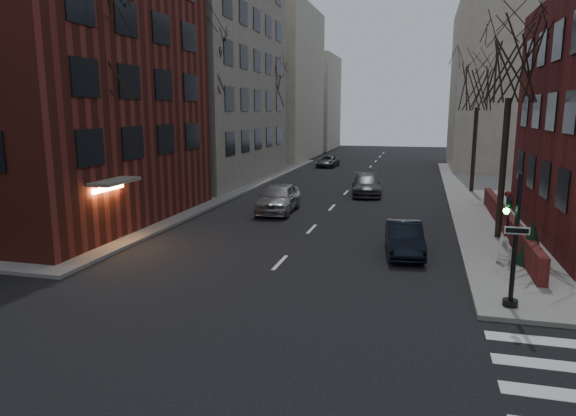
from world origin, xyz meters
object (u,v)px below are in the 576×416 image
object	(u,v)px
traffic_signal	(512,249)
car_lane_far	(328,161)
tree_left_b	(208,64)
tree_right_b	(478,86)
parked_sedan	(404,238)
evergreen_shrub	(532,242)
tree_left_c	(269,87)
streetlamp_near	(193,138)
streetlamp_far	(281,127)
car_lane_silver	(279,198)
sandwich_board	(504,250)
car_lane_gray	(366,185)
tree_right_a	(512,61)
tree_left_a	(100,52)

from	to	relation	value
traffic_signal	car_lane_far	xyz separation A→B (m)	(-12.33, 37.69, -1.33)
tree_left_b	tree_right_b	world-z (taller)	tree_left_b
tree_right_b	tree_left_b	bearing A→B (deg)	-161.18
parked_sedan	evergreen_shrub	distance (m)	4.79
traffic_signal	tree_left_c	distance (m)	35.76
streetlamp_near	streetlamp_far	bearing A→B (deg)	90.00
car_lane_silver	sandwich_board	distance (m)	13.83
streetlamp_near	car_lane_silver	size ratio (longest dim) A/B	1.27
sandwich_board	traffic_signal	bearing A→B (deg)	-95.91
tree_right_b	streetlamp_far	distance (m)	20.01
streetlamp_near	evergreen_shrub	xyz separation A→B (m)	(17.59, -8.30, -3.20)
streetlamp_near	car_lane_silver	xyz separation A→B (m)	(5.38, -0.14, -3.39)
parked_sedan	streetlamp_near	bearing A→B (deg)	143.15
streetlamp_near	car_lane_silver	world-z (taller)	streetlamp_near
tree_left_b	tree_left_c	world-z (taller)	tree_left_b
car_lane_silver	car_lane_gray	bearing A→B (deg)	57.34
tree_left_c	sandwich_board	distance (m)	32.19
tree_right_b	tree_right_a	bearing A→B (deg)	-90.00
streetlamp_far	tree_left_a	bearing A→B (deg)	-91.23
tree_left_a	tree_right_b	distance (m)	25.19
tree_left_b	sandwich_board	world-z (taller)	tree_left_b
tree_left_a	streetlamp_near	xyz separation A→B (m)	(0.60, 8.00, -4.23)
tree_left_c	streetlamp_near	size ratio (longest dim) A/B	1.55
traffic_signal	streetlamp_near	distance (m)	20.86
tree_left_a	streetlamp_near	size ratio (longest dim) A/B	1.63
streetlamp_far	streetlamp_near	bearing A→B (deg)	-90.00
tree_right_b	sandwich_board	bearing A→B (deg)	-91.09
tree_right_a	evergreen_shrub	distance (m)	8.23
tree_left_b	evergreen_shrub	distance (m)	23.33
tree_right_a	streetlamp_far	size ratio (longest dim) A/B	1.55
tree_right_b	sandwich_board	size ratio (longest dim) A/B	9.70
car_lane_far	tree_left_c	bearing A→B (deg)	-120.97
car_lane_far	sandwich_board	bearing A→B (deg)	-66.21
parked_sedan	tree_left_c	bearing A→B (deg)	111.21
tree_left_a	parked_sedan	world-z (taller)	tree_left_a
traffic_signal	car_lane_gray	bearing A→B (deg)	107.51
car_lane_silver	evergreen_shrub	bearing A→B (deg)	-36.26
tree_right_a	car_lane_silver	size ratio (longest dim) A/B	1.96
tree_left_b	parked_sedan	size ratio (longest dim) A/B	2.66
streetlamp_near	traffic_signal	bearing A→B (deg)	-38.87
traffic_signal	tree_right_a	xyz separation A→B (m)	(0.86, 9.01, 6.12)
tree_left_b	evergreen_shrub	world-z (taller)	tree_left_b
traffic_signal	car_lane_gray	distance (m)	21.36
tree_left_a	sandwich_board	xyz separation A→B (m)	(17.25, -0.14, -7.85)
tree_left_c	evergreen_shrub	distance (m)	32.74
tree_left_c	tree_right_b	size ratio (longest dim) A/B	1.06
sandwich_board	tree_left_c	bearing A→B (deg)	123.59
tree_left_b	car_lane_far	world-z (taller)	tree_left_b
tree_left_c	streetlamp_far	world-z (taller)	tree_left_c
tree_left_c	streetlamp_far	size ratio (longest dim) A/B	1.55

